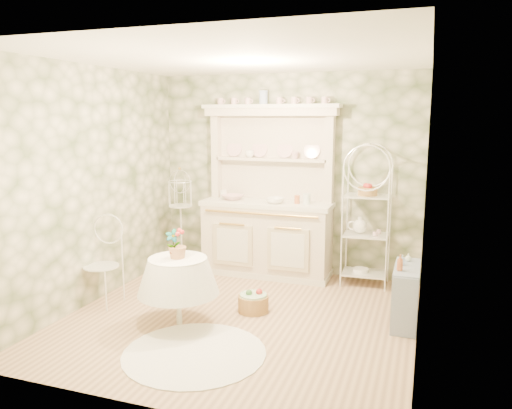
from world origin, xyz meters
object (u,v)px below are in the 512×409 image
(birdcage_stand, at_px, (181,222))
(round_table, at_px, (179,296))
(kitchen_dresser, at_px, (267,192))
(floor_basket, at_px, (253,302))
(bakers_rack, at_px, (367,220))
(side_shelf, at_px, (406,294))
(cafe_chair, at_px, (101,262))

(birdcage_stand, bearing_deg, round_table, -63.35)
(kitchen_dresser, xyz_separation_m, floor_basket, (0.27, -1.31, -1.04))
(bakers_rack, distance_m, floor_basket, 1.84)
(round_table, bearing_deg, bakers_rack, 49.28)
(side_shelf, bearing_deg, round_table, -163.77)
(birdcage_stand, relative_size, floor_basket, 4.00)
(bakers_rack, height_order, floor_basket, bakers_rack)
(bakers_rack, bearing_deg, side_shelf, -65.87)
(floor_basket, bearing_deg, round_table, -135.72)
(side_shelf, bearing_deg, birdcage_stand, 159.37)
(bakers_rack, height_order, cafe_chair, bakers_rack)
(cafe_chair, bearing_deg, floor_basket, -0.55)
(bakers_rack, bearing_deg, floor_basket, -130.46)
(cafe_chair, bearing_deg, bakers_rack, 19.06)
(cafe_chair, bearing_deg, side_shelf, -2.68)
(kitchen_dresser, height_order, cafe_chair, kitchen_dresser)
(cafe_chair, bearing_deg, round_table, -24.22)
(floor_basket, bearing_deg, bakers_rack, 51.78)
(side_shelf, relative_size, floor_basket, 2.20)
(kitchen_dresser, distance_m, bakers_rack, 1.35)
(round_table, distance_m, floor_basket, 0.87)
(kitchen_dresser, relative_size, birdcage_stand, 1.70)
(cafe_chair, xyz_separation_m, birdcage_stand, (0.23, 1.51, 0.17))
(round_table, bearing_deg, birdcage_stand, 116.65)
(kitchen_dresser, relative_size, cafe_chair, 2.27)
(birdcage_stand, bearing_deg, floor_basket, -37.84)
(bakers_rack, xyz_separation_m, floor_basket, (-1.05, -1.33, -0.73))
(side_shelf, xyz_separation_m, floor_basket, (-1.60, -0.21, -0.21))
(cafe_chair, height_order, birdcage_stand, birdcage_stand)
(kitchen_dresser, height_order, floor_basket, kitchen_dresser)
(kitchen_dresser, relative_size, floor_basket, 6.81)
(kitchen_dresser, relative_size, side_shelf, 3.09)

